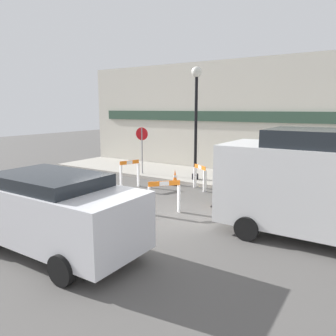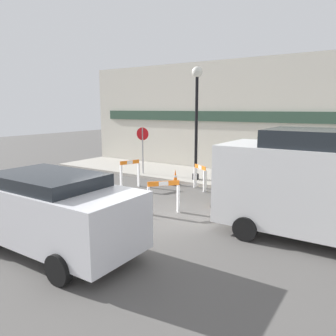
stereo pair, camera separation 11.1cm
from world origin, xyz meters
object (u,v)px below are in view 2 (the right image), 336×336
(streetlamp_post, at_px, (197,108))
(stop_sign, at_px, (143,143))
(work_van, at_px, (324,182))
(person_worker, at_px, (233,173))
(parked_car_1, at_px, (49,208))

(streetlamp_post, height_order, stop_sign, streetlamp_post)
(stop_sign, bearing_deg, work_van, 142.45)
(streetlamp_post, distance_m, person_worker, 3.76)
(stop_sign, relative_size, parked_car_1, 0.49)
(person_worker, bearing_deg, stop_sign, -42.18)
(streetlamp_post, bearing_deg, work_van, -35.26)
(stop_sign, height_order, person_worker, stop_sign)
(streetlamp_post, relative_size, parked_car_1, 1.07)
(streetlamp_post, xyz_separation_m, person_worker, (2.45, -1.76, -2.25))
(stop_sign, distance_m, person_worker, 5.45)
(work_van, bearing_deg, person_worker, 145.11)
(parked_car_1, height_order, work_van, work_van)
(parked_car_1, bearing_deg, work_van, 38.56)
(person_worker, relative_size, work_van, 0.36)
(person_worker, bearing_deg, work_van, 119.57)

